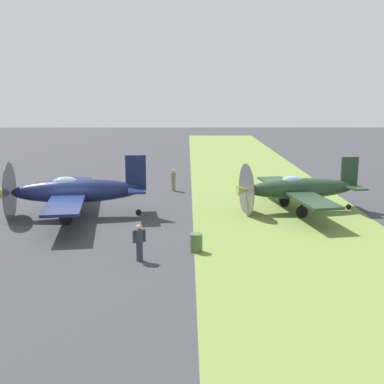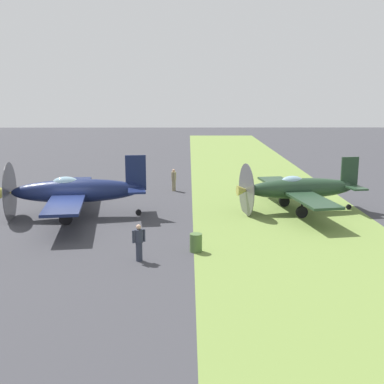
% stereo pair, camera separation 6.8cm
% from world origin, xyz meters
% --- Properties ---
extents(ground_plane, '(160.00, 160.00, 0.00)m').
position_xyz_m(ground_plane, '(0.00, 0.00, 0.00)').
color(ground_plane, '#38383D').
extents(grass_verge, '(120.00, 11.00, 0.01)m').
position_xyz_m(grass_verge, '(0.00, -12.68, 0.00)').
color(grass_verge, olive).
rests_on(grass_verge, ground).
extents(airplane_lead, '(11.24, 8.93, 3.98)m').
position_xyz_m(airplane_lead, '(2.42, 0.07, 1.67)').
color(airplane_lead, '#141E47').
rests_on(airplane_lead, ground).
extents(airplane_wingman, '(10.32, 8.22, 3.65)m').
position_xyz_m(airplane_wingman, '(3.81, -14.01, 1.53)').
color(airplane_wingman, '#233D28').
rests_on(airplane_wingman, ground).
extents(ground_crew_chief, '(0.61, 0.38, 1.73)m').
position_xyz_m(ground_crew_chief, '(10.65, -5.77, 0.91)').
color(ground_crew_chief, '#847A5B').
rests_on(ground_crew_chief, ground).
extents(ground_crew_mechanic, '(0.38, 0.58, 1.73)m').
position_xyz_m(ground_crew_mechanic, '(-5.54, -4.65, 0.91)').
color(ground_crew_mechanic, '#2D3342').
rests_on(ground_crew_mechanic, ground).
extents(fuel_drum, '(0.60, 0.60, 0.90)m').
position_xyz_m(fuel_drum, '(-4.23, -7.28, 0.45)').
color(fuel_drum, '#476633').
rests_on(fuel_drum, ground).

